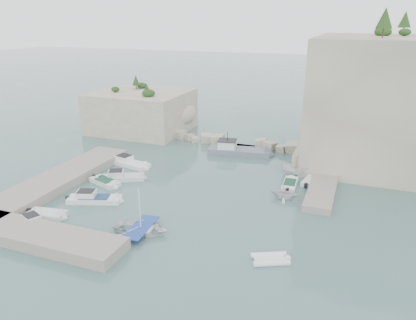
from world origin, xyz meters
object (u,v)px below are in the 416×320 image
(motorboat_a, at_px, (129,165))
(motorboat_d, at_px, (95,202))
(motorboat_b, at_px, (123,180))
(inflatable_dinghy, at_px, (270,261))
(tender_east_d, at_px, (299,175))
(motorboat_f, at_px, (36,229))
(work_boat, at_px, (239,154))
(tender_east_b, at_px, (290,186))
(tender_east_c, at_px, (311,182))
(motorboat_e, at_px, (47,217))
(rowboat, at_px, (141,232))
(motorboat_c, at_px, (105,184))
(tender_east_a, at_px, (284,199))

(motorboat_a, distance_m, motorboat_d, 11.88)
(motorboat_b, relative_size, motorboat_d, 0.91)
(inflatable_dinghy, height_order, tender_east_d, tender_east_d)
(tender_east_d, bearing_deg, inflatable_dinghy, 170.81)
(motorboat_b, height_order, motorboat_f, same)
(work_boat, bearing_deg, motorboat_f, -121.12)
(tender_east_b, bearing_deg, tender_east_d, -9.33)
(tender_east_b, distance_m, work_boat, 13.42)
(tender_east_c, bearing_deg, inflatable_dinghy, -173.45)
(tender_east_b, bearing_deg, motorboat_a, 88.80)
(tender_east_b, relative_size, tender_east_d, 0.96)
(motorboat_e, xyz_separation_m, work_boat, (12.58, 26.50, 0.00))
(motorboat_e, height_order, rowboat, rowboat)
(motorboat_f, xyz_separation_m, tender_east_c, (23.30, 21.55, 0.00))
(motorboat_c, distance_m, work_boat, 20.86)
(motorboat_b, xyz_separation_m, inflatable_dinghy, (21.36, -11.19, 0.00))
(motorboat_a, bearing_deg, tender_east_b, 13.54)
(tender_east_a, distance_m, tender_east_d, 7.86)
(motorboat_c, bearing_deg, motorboat_d, -48.87)
(motorboat_f, relative_size, tender_east_a, 1.70)
(motorboat_f, xyz_separation_m, tender_east_b, (21.04, 19.28, 0.00))
(tender_east_b, xyz_separation_m, tender_east_c, (2.25, 2.27, 0.00))
(motorboat_a, height_order, motorboat_c, motorboat_a)
(tender_east_a, relative_size, tender_east_b, 0.69)
(motorboat_b, xyz_separation_m, tender_east_a, (20.11, 1.65, 0.00))
(motorboat_a, distance_m, motorboat_b, 5.30)
(motorboat_f, bearing_deg, tender_east_c, 66.80)
(motorboat_a, bearing_deg, tender_east_d, 23.87)
(work_boat, bearing_deg, tender_east_b, -55.23)
(tender_east_a, height_order, tender_east_b, tender_east_a)
(motorboat_b, xyz_separation_m, motorboat_d, (0.58, -6.69, 0.00))
(inflatable_dinghy, relative_size, tender_east_d, 0.71)
(motorboat_f, height_order, work_boat, work_boat)
(tender_east_c, height_order, tender_east_d, tender_east_d)
(motorboat_b, relative_size, tender_east_b, 1.28)
(motorboat_b, distance_m, motorboat_e, 11.60)
(motorboat_d, relative_size, rowboat, 1.19)
(inflatable_dinghy, bearing_deg, tender_east_b, 68.89)
(motorboat_a, xyz_separation_m, motorboat_f, (1.03, -18.83, 0.00))
(motorboat_d, bearing_deg, motorboat_c, 92.41)
(motorboat_d, relative_size, tender_east_d, 1.35)
(motorboat_d, relative_size, inflatable_dinghy, 1.90)
(motorboat_b, bearing_deg, rowboat, -77.95)
(motorboat_a, height_order, motorboat_b, same)
(motorboat_d, distance_m, work_boat, 23.99)
(inflatable_dinghy, xyz_separation_m, tender_east_b, (-1.31, 16.54, 0.00))
(motorboat_f, height_order, rowboat, motorboat_f)
(motorboat_d, height_order, motorboat_e, motorboat_d)
(tender_east_c, xyz_separation_m, tender_east_d, (-1.75, 1.87, 0.00))
(motorboat_a, relative_size, motorboat_d, 1.07)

